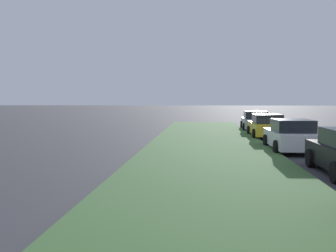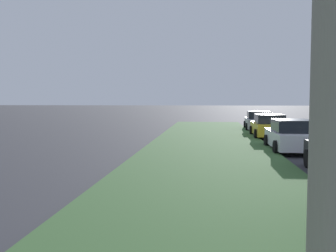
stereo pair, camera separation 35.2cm
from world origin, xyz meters
name	(u,v)px [view 1 (the left image)]	position (x,y,z in m)	size (l,w,h in m)	color
grass_median	(215,198)	(10.00, 6.01, 0.06)	(60.00, 6.00, 0.12)	#3D6633
parked_car_white	(291,136)	(19.05, 2.20, 0.72)	(4.30, 2.03, 1.47)	silver
parked_car_yellow	(267,126)	(25.41, 2.26, 0.72)	(4.31, 2.05, 1.47)	gold
parked_car_silver	(255,121)	(31.15, 2.17, 0.72)	(4.37, 2.15, 1.47)	#B2B5BA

